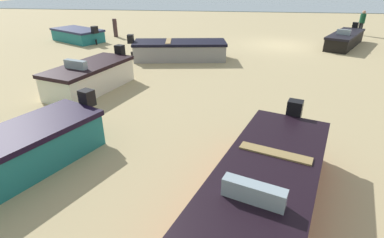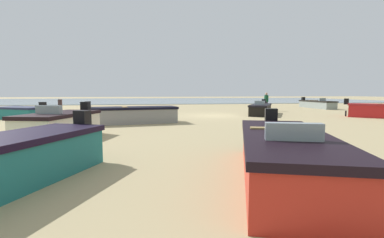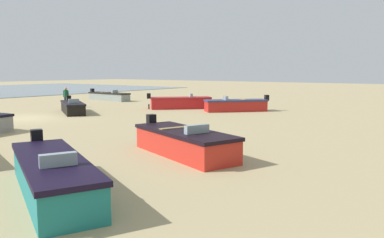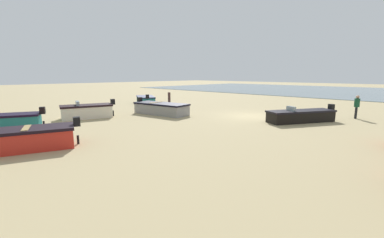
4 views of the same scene
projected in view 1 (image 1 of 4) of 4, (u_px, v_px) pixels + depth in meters
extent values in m
plane|color=tan|center=(282.00, 45.00, 17.54)|extent=(160.00, 160.00, 0.00)
cube|color=slate|center=(251.00, 0.00, 49.69)|extent=(80.00, 36.00, 0.06)
cube|color=beige|center=(91.00, 79.00, 10.52)|extent=(2.27, 3.51, 0.82)
cube|color=black|center=(89.00, 66.00, 10.32)|extent=(2.38, 3.63, 0.12)
cube|color=black|center=(120.00, 50.00, 11.72)|extent=(0.39, 0.36, 0.40)
cylinder|color=black|center=(122.00, 71.00, 12.09)|extent=(0.12, 0.12, 0.41)
cube|color=#8C9EA8|center=(76.00, 64.00, 9.76)|extent=(0.85, 0.43, 0.28)
cube|color=gray|center=(180.00, 52.00, 14.47)|extent=(4.51, 2.16, 0.75)
cube|color=black|center=(180.00, 43.00, 14.28)|extent=(4.62, 2.26, 0.12)
cube|color=black|center=(131.00, 39.00, 14.16)|extent=(0.32, 0.36, 0.40)
cylinder|color=black|center=(132.00, 56.00, 14.51)|extent=(0.11, 0.11, 0.38)
cube|color=#987A4B|center=(168.00, 42.00, 14.25)|extent=(0.43, 1.33, 0.08)
cube|color=black|center=(345.00, 41.00, 17.21)|extent=(3.20, 4.39, 0.64)
cube|color=black|center=(346.00, 34.00, 17.04)|extent=(3.32, 4.52, 0.12)
cube|color=black|center=(355.00, 26.00, 18.67)|extent=(0.42, 0.40, 0.40)
cylinder|color=black|center=(353.00, 37.00, 18.99)|extent=(0.14, 0.14, 0.32)
cube|color=#8C9EA8|center=(344.00, 32.00, 16.40)|extent=(0.71, 0.52, 0.28)
cube|color=#1C6E72|center=(78.00, 36.00, 18.55)|extent=(3.63, 3.03, 0.63)
cube|color=#1E2544|center=(77.00, 30.00, 18.38)|extent=(3.76, 3.15, 0.12)
cube|color=black|center=(95.00, 30.00, 17.32)|extent=(0.40, 0.42, 0.40)
cylinder|color=black|center=(96.00, 42.00, 17.63)|extent=(0.14, 0.14, 0.31)
cube|color=red|center=(264.00, 195.00, 4.98)|extent=(2.91, 4.74, 0.77)
cube|color=black|center=(267.00, 174.00, 4.79)|extent=(3.02, 4.86, 0.12)
cube|color=black|center=(295.00, 109.00, 6.67)|extent=(0.40, 0.37, 0.40)
cylinder|color=black|center=(289.00, 141.00, 7.02)|extent=(0.13, 0.13, 0.38)
cube|color=#8C9EA8|center=(254.00, 192.00, 4.07)|extent=(0.90, 0.49, 0.28)
cube|color=olive|center=(275.00, 154.00, 5.22)|extent=(1.26, 0.65, 0.08)
cube|color=black|center=(87.00, 98.00, 7.28)|extent=(0.41, 0.39, 0.40)
cylinder|color=black|center=(92.00, 127.00, 7.63)|extent=(0.13, 0.13, 0.38)
cylinder|color=#402C2C|center=(115.00, 28.00, 19.80)|extent=(0.28, 0.28, 1.15)
cylinder|color=black|center=(361.00, 29.00, 20.35)|extent=(0.17, 0.17, 0.82)
cylinder|color=black|center=(359.00, 29.00, 20.53)|extent=(0.17, 0.17, 0.82)
cylinder|color=#16482E|center=(363.00, 18.00, 20.13)|extent=(0.42, 0.42, 0.58)
cylinder|color=#16482E|center=(365.00, 19.00, 19.96)|extent=(0.11, 0.11, 0.54)
cylinder|color=#16482E|center=(360.00, 19.00, 20.35)|extent=(0.11, 0.11, 0.54)
sphere|color=tan|center=(364.00, 12.00, 19.96)|extent=(0.27, 0.27, 0.22)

